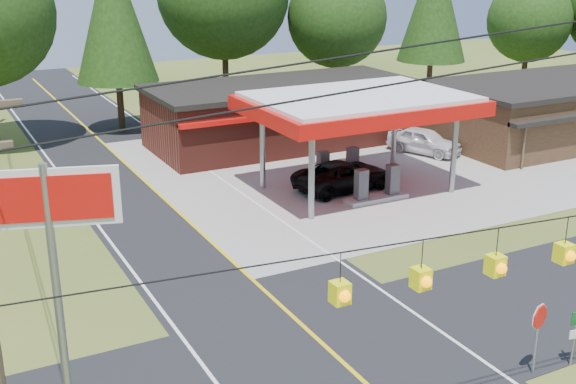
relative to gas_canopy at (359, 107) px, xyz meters
name	(u,v)px	position (x,y,z in m)	size (l,w,h in m)	color
ground	(337,358)	(-9.00, -13.00, -4.27)	(120.00, 120.00, 0.00)	#44591F
main_highway	(337,358)	(-9.00, -13.00, -4.26)	(8.00, 120.00, 0.02)	black
cross_road	(337,357)	(-9.00, -13.00, -4.25)	(70.00, 7.00, 0.02)	black
lane_center_yellow	(337,357)	(-9.00, -13.00, -4.24)	(0.15, 110.00, 0.00)	yellow
gas_canopy	(359,107)	(0.00, 0.00, 0.00)	(10.60, 7.40, 4.88)	gray
convenience_store	(283,113)	(1.00, 9.98, -2.35)	(16.40, 7.55, 3.80)	maroon
overhead_beacons	(461,238)	(-10.00, -19.00, 1.95)	(17.04, 2.04, 1.03)	black
treeline_backdrop	(126,27)	(-8.18, 11.01, 3.22)	(70.27, 51.59, 13.30)	#332316
suv_car	(344,176)	(-0.50, 0.38, -3.53)	(5.27, 5.27, 1.46)	black
sedan_car	(424,141)	(7.30, 4.00, -3.51)	(4.46, 4.46, 1.52)	silver
big_stop_sign	(53,254)	(-17.00, -15.01, 1.48)	(2.73, 0.92, 7.62)	gray
octagonal_stop_sign	(539,323)	(-4.50, -16.32, -2.62)	(0.76, 0.26, 2.23)	gray
route_sign_post	(576,329)	(-3.20, -16.52, -3.06)	(0.41, 0.13, 2.03)	gray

